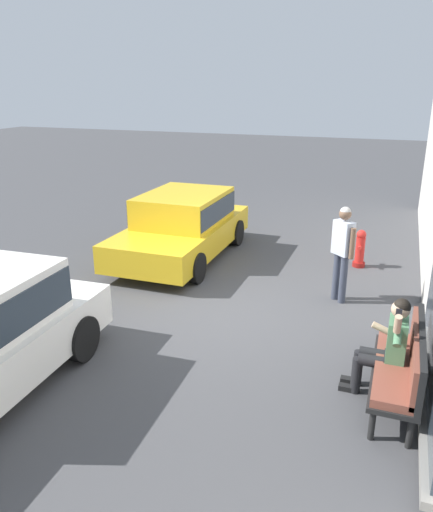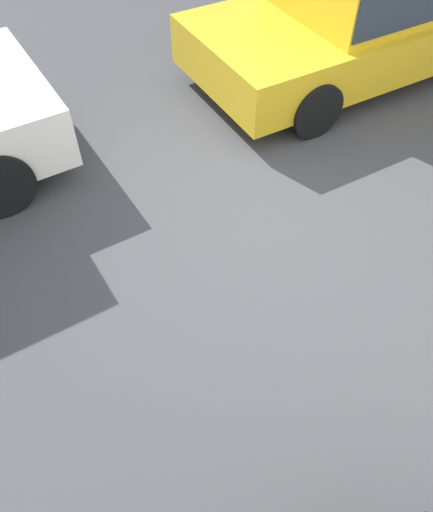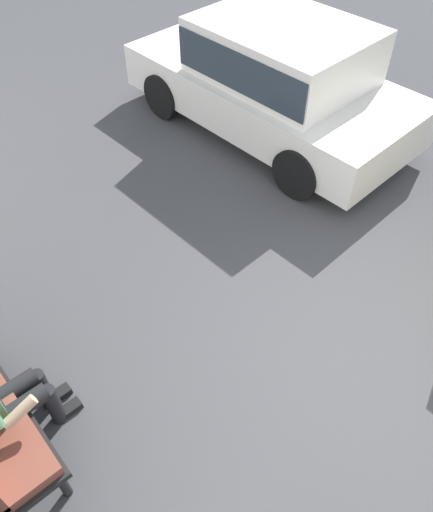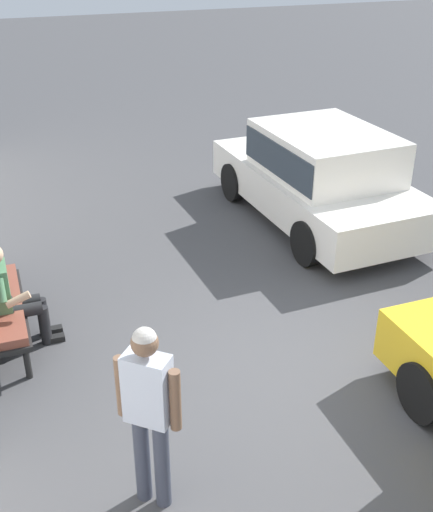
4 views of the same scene
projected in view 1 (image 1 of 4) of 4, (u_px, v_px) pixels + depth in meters
The scene contains 6 objects.
ground_plane at pixel (222, 314), 8.48m from camera, with size 60.00×60.00×0.00m, color #424244.
bench at pixel (405, 363), 5.93m from camera, with size 1.77×0.55×0.98m.
person_on_phone at pixel (387, 345), 6.08m from camera, with size 0.73×0.74×1.32m.
parked_car_near at pixel (183, 223), 11.04m from camera, with size 4.17×1.98×1.43m.
pedestrian_standing at pixel (342, 246), 8.66m from camera, with size 0.39×0.44×1.73m.
fire_hydrant at pixel (360, 249), 10.53m from camera, with size 0.38×0.26×0.81m.
Camera 1 is at (7.24, 2.60, 3.71)m, focal length 35.00 mm.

